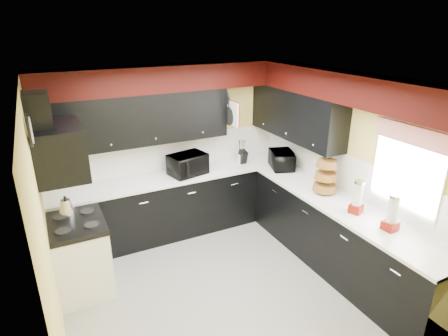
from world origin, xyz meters
name	(u,v)px	position (x,y,z in m)	size (l,w,h in m)	color
ground	(223,287)	(0.00, 0.00, 0.00)	(3.60, 3.60, 0.00)	gray
wall_back	(169,149)	(0.00, 1.80, 1.25)	(3.60, 0.06, 2.50)	#E0C666
wall_right	(345,168)	(1.80, 0.00, 1.25)	(0.06, 3.60, 2.50)	#E0C666
wall_left	(45,234)	(-1.80, 0.00, 1.25)	(0.06, 3.60, 2.50)	#E0C666
ceiling	(222,80)	(0.00, 0.00, 2.50)	(3.60, 3.60, 0.06)	white
cab_back	(179,205)	(0.00, 1.50, 0.45)	(3.60, 0.60, 0.90)	black
cab_right	(337,237)	(1.50, -0.30, 0.45)	(0.60, 3.00, 0.90)	black
counter_back	(177,176)	(0.00, 1.50, 0.92)	(3.62, 0.64, 0.04)	white
counter_right	(341,205)	(1.50, -0.30, 0.92)	(0.64, 3.02, 0.04)	white
splash_back	(170,153)	(0.00, 1.79, 1.19)	(3.60, 0.02, 0.50)	white
splash_right	(344,173)	(1.79, 0.00, 1.19)	(0.02, 3.60, 0.50)	white
upper_back	(136,120)	(-0.50, 1.62, 1.80)	(2.60, 0.35, 0.70)	black
upper_right	(296,114)	(1.62, 0.90, 1.80)	(0.35, 1.80, 0.70)	black
soffit_back	(169,78)	(0.00, 1.62, 2.33)	(3.60, 0.36, 0.35)	black
soffit_right	(356,89)	(1.62, -0.18, 2.33)	(0.36, 3.24, 0.35)	black
stove	(81,258)	(-1.50, 0.75, 0.43)	(0.60, 0.75, 0.86)	white
cooktop	(76,224)	(-1.50, 0.75, 0.89)	(0.62, 0.77, 0.06)	black
hood	(59,150)	(-1.55, 0.75, 1.78)	(0.50, 0.78, 0.55)	black
hood_duct	(38,112)	(-1.68, 0.75, 2.20)	(0.24, 0.40, 0.40)	black
window	(408,170)	(1.79, -0.90, 1.55)	(0.03, 0.86, 0.96)	white
valance	(411,135)	(1.73, -0.90, 1.95)	(0.04, 0.88, 0.20)	red
pan_top	(225,98)	(0.82, 1.55, 2.00)	(0.03, 0.22, 0.40)	black
pan_mid	(229,116)	(0.82, 1.42, 1.75)	(0.03, 0.28, 0.46)	black
pan_low	(221,114)	(0.82, 1.68, 1.72)	(0.03, 0.24, 0.42)	black
cut_board	(234,114)	(0.83, 1.30, 1.80)	(0.03, 0.26, 0.35)	white
baskets	(326,176)	(1.52, 0.05, 1.18)	(0.27, 0.27, 0.50)	brown
clock	(29,130)	(-1.77, 0.25, 2.15)	(0.03, 0.30, 0.30)	black
deco_plate	(376,97)	(1.77, -0.35, 2.25)	(0.03, 0.24, 0.24)	white
toaster_oven	(188,164)	(0.16, 1.46, 1.09)	(0.52, 0.44, 0.30)	black
microwave	(282,160)	(1.53, 1.04, 1.07)	(0.47, 0.32, 0.26)	black
utensil_crock	(242,158)	(1.10, 1.53, 1.01)	(0.14, 0.14, 0.14)	silver
knife_block	(243,157)	(1.10, 1.49, 1.05)	(0.10, 0.14, 0.21)	black
kettle	(66,206)	(-1.56, 1.01, 1.01)	(0.19, 0.19, 0.17)	silver
dispenser_a	(357,198)	(1.48, -0.55, 1.13)	(0.14, 0.14, 0.37)	#570506
dispenser_b	(392,214)	(1.51, -1.01, 1.14)	(0.14, 0.14, 0.39)	#580C04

